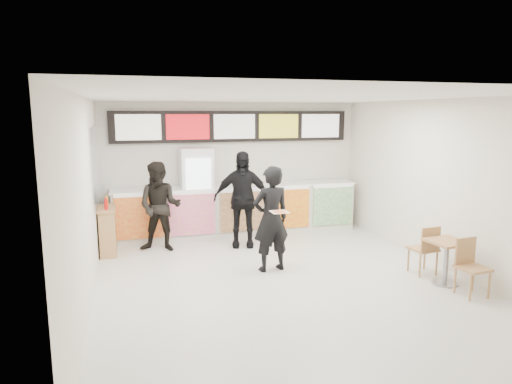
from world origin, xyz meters
name	(u,v)px	position (x,y,z in m)	size (l,w,h in m)	color
floor	(282,280)	(0.00, 0.00, 0.00)	(7.00, 7.00, 0.00)	beige
ceiling	(284,97)	(0.00, 0.00, 3.00)	(7.00, 7.00, 0.00)	white
wall_back	(233,167)	(0.00, 3.50, 1.50)	(6.00, 6.00, 0.00)	silver
wall_left	(85,201)	(-3.00, 0.00, 1.50)	(7.00, 7.00, 0.00)	silver
wall_right	(441,184)	(3.00, 0.00, 1.50)	(7.00, 7.00, 0.00)	silver
service_counter	(238,210)	(0.00, 3.09, 0.57)	(5.56, 0.77, 1.14)	silver
menu_board	(234,126)	(0.00, 3.41, 2.45)	(5.50, 0.14, 0.70)	black
drinks_fridge	(197,193)	(-0.93, 3.11, 1.00)	(0.70, 0.67, 2.00)	white
mirror_panel	(95,166)	(-2.99, 2.45, 1.75)	(0.01, 2.00, 1.50)	#B2B7BF
customer_main	(271,219)	(-0.03, 0.54, 0.93)	(0.68, 0.45, 1.86)	black
customer_left	(160,207)	(-1.80, 2.27, 0.90)	(0.88, 0.68, 1.81)	black
customer_mid	(242,199)	(-0.15, 2.13, 1.00)	(1.17, 0.49, 1.99)	black
pizza_slice	(279,211)	(-0.03, 0.09, 1.16)	(0.36, 0.36, 0.02)	beige
cafe_table	(447,254)	(2.50, -0.88, 0.51)	(0.64, 1.51, 0.87)	tan
condiment_ledge	(108,230)	(-2.82, 2.36, 0.48)	(0.34, 0.83, 1.11)	tan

